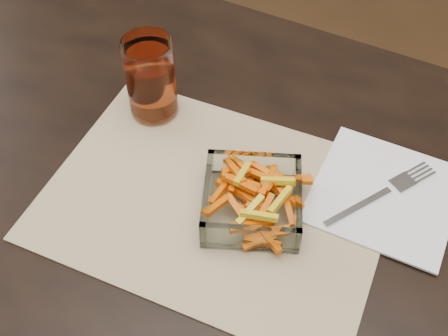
{
  "coord_description": "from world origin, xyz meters",
  "views": [
    {
      "loc": [
        0.12,
        -0.36,
        1.37
      ],
      "look_at": [
        -0.1,
        0.06,
        0.78
      ],
      "focal_mm": 45.0,
      "sensor_mm": 36.0,
      "label": 1
    }
  ],
  "objects_px": {
    "glass_bowl": "(252,202)",
    "fork": "(383,193)",
    "tumbler": "(151,81)",
    "dining_table": "(265,279)"
  },
  "relations": [
    {
      "from": "glass_bowl",
      "to": "fork",
      "type": "bearing_deg",
      "value": 35.57
    },
    {
      "from": "tumbler",
      "to": "dining_table",
      "type": "bearing_deg",
      "value": -28.39
    },
    {
      "from": "fork",
      "to": "tumbler",
      "type": "bearing_deg",
      "value": -148.34
    },
    {
      "from": "dining_table",
      "to": "tumbler",
      "type": "height_order",
      "value": "tumbler"
    },
    {
      "from": "dining_table",
      "to": "glass_bowl",
      "type": "height_order",
      "value": "glass_bowl"
    },
    {
      "from": "dining_table",
      "to": "fork",
      "type": "height_order",
      "value": "fork"
    },
    {
      "from": "dining_table",
      "to": "glass_bowl",
      "type": "distance_m",
      "value": 0.12
    },
    {
      "from": "glass_bowl",
      "to": "fork",
      "type": "distance_m",
      "value": 0.18
    },
    {
      "from": "tumbler",
      "to": "glass_bowl",
      "type": "bearing_deg",
      "value": -25.46
    },
    {
      "from": "dining_table",
      "to": "glass_bowl",
      "type": "xyz_separation_m",
      "value": [
        -0.04,
        0.04,
        0.11
      ]
    }
  ]
}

